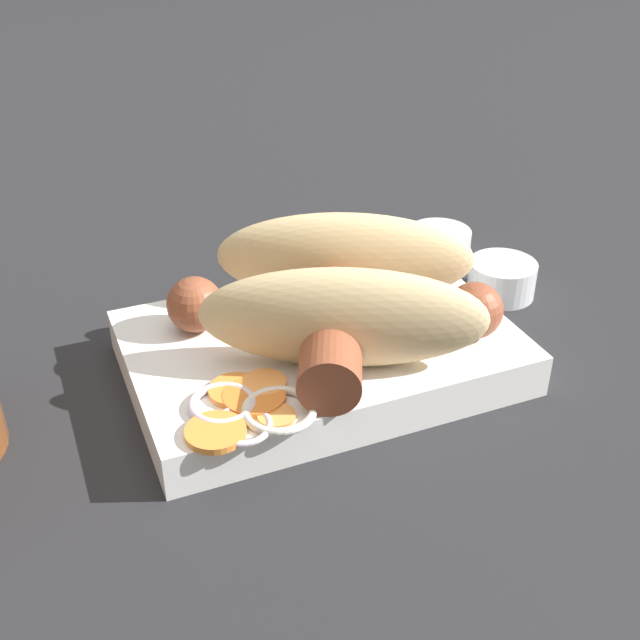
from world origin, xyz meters
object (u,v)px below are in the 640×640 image
(food_tray, at_px, (320,352))
(condiment_cup_far, at_px, (439,247))
(bread_roll, at_px, (344,286))
(condiment_cup_near, at_px, (501,280))
(sausage, at_px, (334,307))

(food_tray, relative_size, condiment_cup_far, 4.77)
(food_tray, xyz_separation_m, condiment_cup_far, (-0.15, -0.10, -0.00))
(bread_roll, relative_size, condiment_cup_near, 3.99)
(food_tray, bearing_deg, sausage, 174.65)
(sausage, distance_m, condiment_cup_far, 0.18)
(bread_roll, bearing_deg, condiment_cup_near, -164.68)
(sausage, bearing_deg, bread_roll, 178.12)
(sausage, relative_size, condiment_cup_far, 3.86)
(sausage, bearing_deg, condiment_cup_far, -142.46)
(bread_roll, bearing_deg, sausage, -1.88)
(food_tray, distance_m, sausage, 0.03)
(condiment_cup_near, bearing_deg, condiment_cup_far, -76.44)
(bread_roll, relative_size, condiment_cup_far, 3.99)
(food_tray, xyz_separation_m, bread_roll, (-0.02, 0.00, 0.05))
(condiment_cup_far, bearing_deg, sausage, 37.54)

